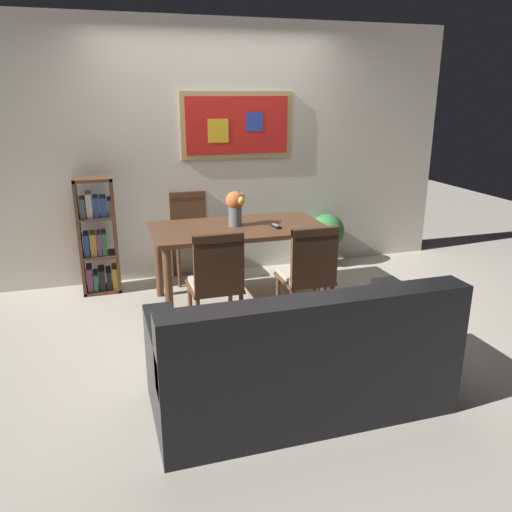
# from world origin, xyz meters

# --- Properties ---
(ground_plane) EXTENTS (12.00, 12.00, 0.00)m
(ground_plane) POSITION_xyz_m (0.00, 0.00, 0.00)
(ground_plane) COLOR beige
(wall_back_with_painting) EXTENTS (5.20, 0.14, 2.60)m
(wall_back_with_painting) POSITION_xyz_m (0.00, 1.42, 1.30)
(wall_back_with_painting) COLOR silver
(wall_back_with_painting) RESTS_ON ground_plane
(dining_table) EXTENTS (1.57, 0.85, 0.73)m
(dining_table) POSITION_xyz_m (-0.01, 0.48, 0.64)
(dining_table) COLOR brown
(dining_table) RESTS_ON ground_plane
(dining_chair_near_right) EXTENTS (0.40, 0.41, 0.91)m
(dining_chair_near_right) POSITION_xyz_m (0.35, -0.32, 0.54)
(dining_chair_near_right) COLOR brown
(dining_chair_near_right) RESTS_ON ground_plane
(dining_chair_far_left) EXTENTS (0.40, 0.41, 0.91)m
(dining_chair_far_left) POSITION_xyz_m (-0.33, 1.26, 0.54)
(dining_chair_far_left) COLOR brown
(dining_chair_far_left) RESTS_ON ground_plane
(dining_chair_near_left) EXTENTS (0.40, 0.41, 0.91)m
(dining_chair_near_left) POSITION_xyz_m (-0.40, -0.28, 0.54)
(dining_chair_near_left) COLOR brown
(dining_chair_near_left) RESTS_ON ground_plane
(leather_couch) EXTENTS (1.80, 0.84, 0.84)m
(leather_couch) POSITION_xyz_m (-0.11, -1.30, 0.31)
(leather_couch) COLOR black
(leather_couch) RESTS_ON ground_plane
(bookshelf) EXTENTS (0.36, 0.28, 1.13)m
(bookshelf) POSITION_xyz_m (-1.25, 1.14, 0.52)
(bookshelf) COLOR brown
(bookshelf) RESTS_ON ground_plane
(potted_ivy) EXTENTS (0.38, 0.38, 0.60)m
(potted_ivy) POSITION_xyz_m (1.22, 1.21, 0.34)
(potted_ivy) COLOR #B2ADA3
(potted_ivy) RESTS_ON ground_plane
(flower_vase) EXTENTS (0.18, 0.18, 0.32)m
(flower_vase) POSITION_xyz_m (-0.03, 0.51, 0.92)
(flower_vase) COLOR slate
(flower_vase) RESTS_ON dining_table
(tv_remote) EXTENTS (0.06, 0.16, 0.02)m
(tv_remote) POSITION_xyz_m (0.30, 0.35, 0.74)
(tv_remote) COLOR black
(tv_remote) RESTS_ON dining_table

